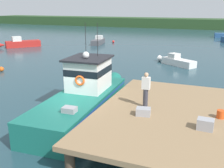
{
  "coord_description": "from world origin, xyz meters",
  "views": [
    {
      "loc": [
        6.58,
        -11.19,
        5.7
      ],
      "look_at": [
        1.2,
        2.42,
        1.4
      ],
      "focal_mm": 43.13,
      "sensor_mm": 36.0,
      "label": 1
    }
  ],
  "objects_px": {
    "crate_single_far": "(143,112)",
    "mooring_buoy_channel_marker": "(95,59)",
    "crate_stack_near_edge": "(205,124)",
    "moored_boat_outer_mooring": "(99,41)",
    "main_fishing_boat": "(84,96)",
    "bait_bucket": "(221,114)",
    "moored_boat_near_channel": "(20,43)",
    "mooring_buoy_spare_mooring": "(1,69)",
    "deckhand_by_the_boat": "(146,89)",
    "moored_boat_mid_harbor": "(176,61)",
    "mooring_buoy_inshore": "(113,42)"
  },
  "relations": [
    {
      "from": "crate_single_far",
      "to": "moored_boat_near_channel",
      "type": "xyz_separation_m",
      "value": [
        -23.45,
        20.27,
        -0.85
      ]
    },
    {
      "from": "main_fishing_boat",
      "to": "mooring_buoy_channel_marker",
      "type": "bearing_deg",
      "value": 112.63
    },
    {
      "from": "crate_stack_near_edge",
      "to": "mooring_buoy_channel_marker",
      "type": "relative_size",
      "value": 1.18
    },
    {
      "from": "mooring_buoy_channel_marker",
      "to": "deckhand_by_the_boat",
      "type": "bearing_deg",
      "value": -56.95
    },
    {
      "from": "moored_boat_mid_harbor",
      "to": "mooring_buoy_spare_mooring",
      "type": "distance_m",
      "value": 16.47
    },
    {
      "from": "main_fishing_boat",
      "to": "moored_boat_near_channel",
      "type": "bearing_deg",
      "value": 136.89
    },
    {
      "from": "bait_bucket",
      "to": "moored_boat_near_channel",
      "type": "relative_size",
      "value": 0.07
    },
    {
      "from": "mooring_buoy_channel_marker",
      "to": "mooring_buoy_spare_mooring",
      "type": "xyz_separation_m",
      "value": [
        -5.99,
        -6.99,
        -0.04
      ]
    },
    {
      "from": "moored_boat_outer_mooring",
      "to": "moored_boat_near_channel",
      "type": "relative_size",
      "value": 0.96
    },
    {
      "from": "bait_bucket",
      "to": "mooring_buoy_channel_marker",
      "type": "height_order",
      "value": "bait_bucket"
    },
    {
      "from": "mooring_buoy_channel_marker",
      "to": "mooring_buoy_inshore",
      "type": "distance_m",
      "value": 15.01
    },
    {
      "from": "mooring_buoy_spare_mooring",
      "to": "mooring_buoy_inshore",
      "type": "relative_size",
      "value": 1.18
    },
    {
      "from": "mooring_buoy_channel_marker",
      "to": "main_fishing_boat",
      "type": "bearing_deg",
      "value": -67.37
    },
    {
      "from": "crate_stack_near_edge",
      "to": "moored_boat_outer_mooring",
      "type": "bearing_deg",
      "value": 121.39
    },
    {
      "from": "main_fishing_boat",
      "to": "crate_stack_near_edge",
      "type": "relative_size",
      "value": 16.47
    },
    {
      "from": "main_fishing_boat",
      "to": "crate_single_far",
      "type": "relative_size",
      "value": 16.47
    },
    {
      "from": "deckhand_by_the_boat",
      "to": "mooring_buoy_spare_mooring",
      "type": "height_order",
      "value": "deckhand_by_the_boat"
    },
    {
      "from": "deckhand_by_the_boat",
      "to": "moored_boat_outer_mooring",
      "type": "distance_m",
      "value": 30.01
    },
    {
      "from": "crate_single_far",
      "to": "mooring_buoy_channel_marker",
      "type": "xyz_separation_m",
      "value": [
        -9.14,
        14.76,
        -1.11
      ]
    },
    {
      "from": "crate_stack_near_edge",
      "to": "moored_boat_mid_harbor",
      "type": "height_order",
      "value": "crate_stack_near_edge"
    },
    {
      "from": "main_fishing_boat",
      "to": "mooring_buoy_channel_marker",
      "type": "relative_size",
      "value": 19.41
    },
    {
      "from": "bait_bucket",
      "to": "deckhand_by_the_boat",
      "type": "distance_m",
      "value": 3.3
    },
    {
      "from": "crate_stack_near_edge",
      "to": "moored_boat_near_channel",
      "type": "relative_size",
      "value": 0.12
    },
    {
      "from": "crate_single_far",
      "to": "deckhand_by_the_boat",
      "type": "xyz_separation_m",
      "value": [
        -0.18,
        0.98,
        0.7
      ]
    },
    {
      "from": "crate_single_far",
      "to": "main_fishing_boat",
      "type": "bearing_deg",
      "value": 154.0
    },
    {
      "from": "moored_boat_near_channel",
      "to": "mooring_buoy_inshore",
      "type": "xyz_separation_m",
      "value": [
        10.64,
        9.05,
        -0.33
      ]
    },
    {
      "from": "main_fishing_boat",
      "to": "crate_stack_near_edge",
      "type": "height_order",
      "value": "main_fishing_boat"
    },
    {
      "from": "crate_single_far",
      "to": "mooring_buoy_spare_mooring",
      "type": "xyz_separation_m",
      "value": [
        -15.13,
        7.78,
        -1.14
      ]
    },
    {
      "from": "crate_single_far",
      "to": "deckhand_by_the_boat",
      "type": "relative_size",
      "value": 0.37
    },
    {
      "from": "bait_bucket",
      "to": "moored_boat_near_channel",
      "type": "xyz_separation_m",
      "value": [
        -26.5,
        19.38,
        -0.86
      ]
    },
    {
      "from": "moored_boat_mid_harbor",
      "to": "moored_boat_near_channel",
      "type": "relative_size",
      "value": 0.81
    },
    {
      "from": "crate_single_far",
      "to": "moored_boat_near_channel",
      "type": "distance_m",
      "value": 31.0
    },
    {
      "from": "main_fishing_boat",
      "to": "deckhand_by_the_boat",
      "type": "height_order",
      "value": "main_fishing_boat"
    },
    {
      "from": "mooring_buoy_inshore",
      "to": "moored_boat_outer_mooring",
      "type": "bearing_deg",
      "value": -129.66
    },
    {
      "from": "crate_stack_near_edge",
      "to": "mooring_buoy_channel_marker",
      "type": "height_order",
      "value": "crate_stack_near_edge"
    },
    {
      "from": "crate_stack_near_edge",
      "to": "moored_boat_mid_harbor",
      "type": "distance_m",
      "value": 17.18
    },
    {
      "from": "crate_single_far",
      "to": "moored_boat_mid_harbor",
      "type": "bearing_deg",
      "value": 93.66
    },
    {
      "from": "crate_single_far",
      "to": "mooring_buoy_inshore",
      "type": "distance_m",
      "value": 32.01
    },
    {
      "from": "crate_stack_near_edge",
      "to": "mooring_buoy_spare_mooring",
      "type": "xyz_separation_m",
      "value": [
        -17.65,
        8.25,
        -1.19
      ]
    },
    {
      "from": "moored_boat_near_channel",
      "to": "mooring_buoy_spare_mooring",
      "type": "xyz_separation_m",
      "value": [
        8.31,
        -12.49,
        -0.29
      ]
    },
    {
      "from": "main_fishing_boat",
      "to": "mooring_buoy_spare_mooring",
      "type": "relative_size",
      "value": 22.66
    },
    {
      "from": "bait_bucket",
      "to": "moored_boat_outer_mooring",
      "type": "xyz_separation_m",
      "value": [
        -17.5,
        26.45,
        -0.94
      ]
    },
    {
      "from": "mooring_buoy_channel_marker",
      "to": "crate_stack_near_edge",
      "type": "bearing_deg",
      "value": -52.57
    },
    {
      "from": "mooring_buoy_channel_marker",
      "to": "moored_boat_mid_harbor",
      "type": "bearing_deg",
      "value": 10.77
    },
    {
      "from": "main_fishing_boat",
      "to": "mooring_buoy_spare_mooring",
      "type": "bearing_deg",
      "value": 152.41
    },
    {
      "from": "crate_stack_near_edge",
      "to": "mooring_buoy_inshore",
      "type": "bearing_deg",
      "value": 117.23
    },
    {
      "from": "deckhand_by_the_boat",
      "to": "moored_boat_mid_harbor",
      "type": "bearing_deg",
      "value": 93.24
    },
    {
      "from": "crate_stack_near_edge",
      "to": "moored_boat_outer_mooring",
      "type": "height_order",
      "value": "crate_stack_near_edge"
    },
    {
      "from": "bait_bucket",
      "to": "moored_boat_mid_harbor",
      "type": "relative_size",
      "value": 0.08
    },
    {
      "from": "bait_bucket",
      "to": "deckhand_by_the_boat",
      "type": "xyz_separation_m",
      "value": [
        -3.23,
        0.09,
        0.69
      ]
    }
  ]
}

